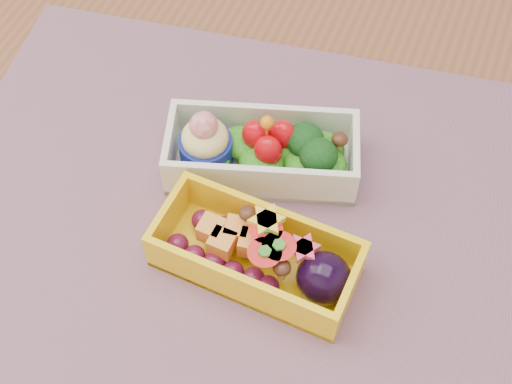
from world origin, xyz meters
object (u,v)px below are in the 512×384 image
at_px(table, 214,280).
at_px(placemat, 246,217).
at_px(bento_white, 261,151).
at_px(bento_yellow, 260,255).

xyz_separation_m(table, placemat, (0.03, 0.02, 0.10)).
xyz_separation_m(bento_white, bento_yellow, (0.04, -0.10, 0.00)).
distance_m(placemat, bento_white, 0.06).
bearing_deg(bento_yellow, table, 163.78).
bearing_deg(bento_white, placemat, -99.45).
bearing_deg(placemat, table, -138.69).
xyz_separation_m(placemat, bento_yellow, (0.03, -0.04, 0.03)).
height_order(table, bento_yellow, bento_yellow).
distance_m(placemat, bento_yellow, 0.06).
bearing_deg(table, placemat, 41.31).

